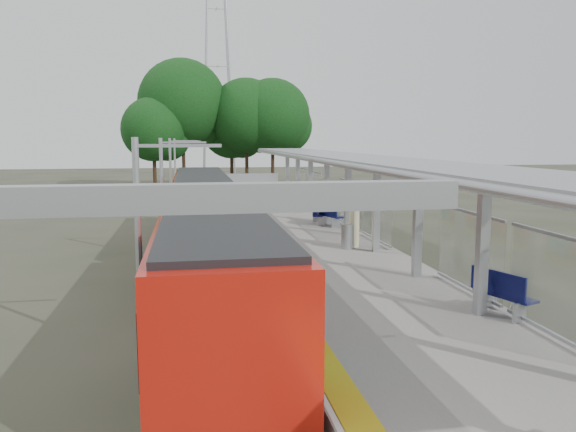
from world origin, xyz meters
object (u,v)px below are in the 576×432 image
Objects in this scene: bench_mid at (330,214)px; train at (206,226)px; litter_bin at (347,237)px; bench_near at (502,292)px; bench_far at (318,213)px; info_pillar_far at (354,227)px.

train is at bearing -155.31° from bench_mid.
bench_mid reaches higher than litter_bin.
bench_near reaches higher than bench_far.
litter_bin is (5.57, -0.11, -0.56)m from train.
bench_mid is at bearing 72.50° from bench_near.
litter_bin is (-1.46, 8.86, -0.09)m from bench_near.
bench_far is at bearing 74.09° from bench_near.
bench_far is 6.71m from litter_bin.
litter_bin is at bearing -1.14° from train.
info_pillar_far is 1.87× the size of litter_bin.
litter_bin is at bearing 79.35° from bench_near.
bench_far is at bearing 65.73° from info_pillar_far.
bench_near is 0.92× the size of info_pillar_far.
train is 27.99× the size of litter_bin.
bench_far is (-1.11, 15.55, -0.00)m from bench_near.
bench_mid is 0.89m from bench_far.
bench_near is 14.81m from bench_mid.
info_pillar_far is (0.04, -6.35, 0.21)m from bench_far.
info_pillar_far is at bearing 76.62° from bench_near.
bench_mid is at bearing 61.03° from info_pillar_far.
train is 16.35× the size of bench_far.
litter_bin is at bearing -163.12° from info_pillar_far.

